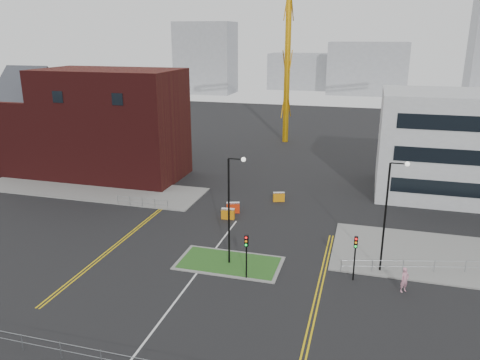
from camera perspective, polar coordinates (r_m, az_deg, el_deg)
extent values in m
plane|color=black|center=(33.50, -8.89, -15.67)|extent=(200.00, 200.00, 0.00)
cube|color=slate|center=(60.10, -17.70, -1.04)|extent=(28.00, 8.00, 0.12)
cube|color=slate|center=(44.36, 27.12, -8.77)|extent=(24.00, 10.00, 0.12)
cube|color=slate|center=(39.31, -1.32, -10.09)|extent=(8.60, 4.60, 0.08)
cube|color=#20541C|center=(39.30, -1.32, -10.06)|extent=(8.00, 4.00, 0.12)
cube|color=#3F100F|center=(63.36, -15.33, 6.58)|extent=(18.00, 10.00, 14.00)
cube|color=black|center=(60.87, -21.34, 9.42)|extent=(1.40, 0.10, 1.40)
cube|color=black|center=(56.46, -14.72, 9.50)|extent=(1.40, 0.10, 1.40)
cube|color=#3F100F|center=(70.59, -23.64, 5.13)|extent=(6.00, 10.00, 10.00)
cube|color=#2D3038|center=(69.83, -24.14, 9.14)|extent=(6.40, 8.49, 8.49)
cylinder|color=orange|center=(81.62, 5.87, 16.36)|extent=(1.00, 1.00, 33.82)
cylinder|color=black|center=(37.47, -1.37, -4.02)|extent=(0.16, 0.16, 9.00)
cylinder|color=black|center=(35.91, -0.50, 2.59)|extent=(1.20, 0.10, 0.10)
sphere|color=silver|center=(35.75, 0.42, 2.52)|extent=(0.36, 0.36, 0.36)
cylinder|color=black|center=(37.92, 17.24, -4.57)|extent=(0.16, 0.16, 9.00)
cylinder|color=black|center=(36.58, 18.80, 1.92)|extent=(1.20, 0.10, 0.10)
sphere|color=silver|center=(36.62, 19.73, 1.84)|extent=(0.36, 0.36, 0.36)
cylinder|color=black|center=(36.44, 0.79, -9.84)|extent=(0.12, 0.12, 3.00)
cube|color=black|center=(35.70, 0.80, -7.41)|extent=(0.28, 0.22, 0.90)
sphere|color=red|center=(35.46, 0.74, -7.05)|extent=(0.18, 0.18, 0.18)
sphere|color=orange|center=(35.59, 0.74, -7.49)|extent=(0.18, 0.18, 0.18)
sphere|color=#0CCC33|center=(35.71, 0.74, -7.93)|extent=(0.18, 0.18, 0.18)
cylinder|color=black|center=(37.26, 13.76, -9.73)|extent=(0.12, 0.12, 3.00)
cube|color=black|center=(36.53, 13.95, -7.35)|extent=(0.28, 0.22, 0.90)
sphere|color=red|center=(36.29, 13.97, -7.00)|extent=(0.18, 0.18, 0.18)
sphere|color=orange|center=(36.42, 13.94, -7.44)|extent=(0.18, 0.18, 0.18)
sphere|color=#0CCC33|center=(36.54, 13.91, -7.86)|extent=(0.18, 0.18, 0.18)
cylinder|color=gray|center=(28.59, -14.25, -19.97)|extent=(24.00, 0.04, 0.04)
cylinder|color=gray|center=(52.10, -11.85, -2.21)|extent=(6.00, 0.04, 0.04)
cylinder|color=gray|center=(52.26, -11.82, -2.73)|extent=(6.00, 0.04, 0.04)
cylinder|color=gray|center=(53.67, -14.67, -2.40)|extent=(0.05, 0.05, 1.10)
cylinder|color=gray|center=(51.00, -8.82, -3.07)|extent=(0.05, 0.05, 1.10)
cylinder|color=gray|center=(41.42, 25.88, -8.90)|extent=(19.01, 5.04, 0.04)
cylinder|color=gray|center=(41.63, 25.79, -9.52)|extent=(19.01, 5.04, 0.04)
cylinder|color=gray|center=(38.60, 12.22, -10.20)|extent=(0.05, 0.05, 1.10)
cube|color=silver|center=(35.04, -7.51, -14.00)|extent=(0.15, 30.00, 0.01)
cube|color=gold|center=(45.08, -14.15, -6.96)|extent=(0.12, 24.00, 0.01)
cube|color=gold|center=(44.94, -13.81, -7.01)|extent=(0.12, 24.00, 0.01)
cube|color=gold|center=(36.31, 9.41, -12.88)|extent=(0.12, 20.00, 0.01)
cube|color=gold|center=(36.29, 9.89, -12.93)|extent=(0.12, 20.00, 0.01)
cube|color=gray|center=(154.64, -4.19, 14.61)|extent=(18.00, 12.00, 22.00)
cube|color=gray|center=(155.69, 15.24, 12.98)|extent=(24.00, 12.00, 16.00)
cube|color=gray|center=(167.03, 8.93, 12.93)|extent=(30.00, 12.00, 12.00)
imported|color=pink|center=(37.02, 19.42, -11.39)|extent=(0.83, 0.81, 1.92)
cube|color=orange|center=(48.05, -1.48, -4.14)|extent=(1.39, 0.58, 1.12)
cube|color=silver|center=(47.87, -1.49, -3.58)|extent=(1.39, 0.58, 0.13)
cube|color=orange|center=(53.21, 4.76, -2.07)|extent=(1.35, 0.81, 1.06)
cube|color=silver|center=(53.05, 4.77, -1.58)|extent=(1.35, 0.81, 0.13)
cube|color=red|center=(49.69, -0.86, -3.39)|extent=(1.44, 0.88, 1.14)
cube|color=silver|center=(49.51, -0.86, -2.83)|extent=(1.44, 0.88, 0.14)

